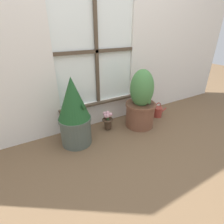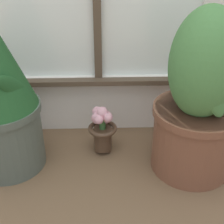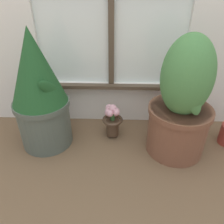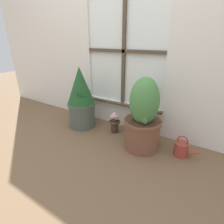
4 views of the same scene
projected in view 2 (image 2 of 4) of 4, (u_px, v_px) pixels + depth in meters
name	position (u px, v px, depth m)	size (l,w,h in m)	color
potted_plant_right	(198.00, 105.00, 1.26)	(0.36, 0.36, 0.71)	brown
flower_vase	(102.00, 128.00, 1.44)	(0.14, 0.14, 0.24)	#473323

